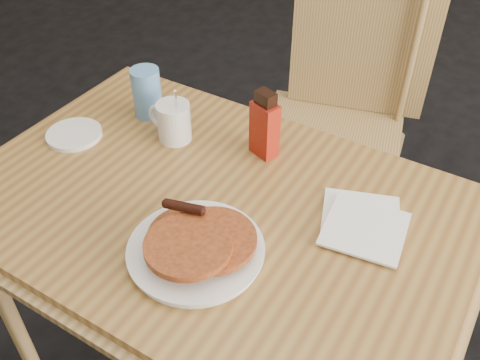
# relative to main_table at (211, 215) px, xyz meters

# --- Properties ---
(main_table) EXTENTS (1.17, 0.80, 0.75)m
(main_table) POSITION_rel_main_table_xyz_m (0.00, 0.00, 0.00)
(main_table) COLOR olive
(main_table) RESTS_ON floor
(chair_main_far) EXTENTS (0.57, 0.57, 1.03)m
(chair_main_far) POSITION_rel_main_table_xyz_m (0.02, 0.78, -0.09)
(chair_main_far) COLOR tan
(chair_main_far) RESTS_ON floor
(pancake_plate) EXTENTS (0.28, 0.28, 0.08)m
(pancake_plate) POSITION_rel_main_table_xyz_m (0.06, -0.14, 0.07)
(pancake_plate) COLOR white
(pancake_plate) RESTS_ON main_table
(coffee_mug) EXTENTS (0.12, 0.09, 0.16)m
(coffee_mug) POSITION_rel_main_table_xyz_m (-0.21, 0.15, 0.10)
(coffee_mug) COLOR white
(coffee_mug) RESTS_ON main_table
(syrup_bottle) EXTENTS (0.08, 0.06, 0.17)m
(syrup_bottle) POSITION_rel_main_table_xyz_m (0.02, 0.21, 0.12)
(syrup_bottle) COLOR maroon
(syrup_bottle) RESTS_ON main_table
(napkin_stack) EXTENTS (0.22, 0.23, 0.01)m
(napkin_stack) POSITION_rel_main_table_xyz_m (0.32, 0.10, 0.05)
(napkin_stack) COLOR white
(napkin_stack) RESTS_ON main_table
(blue_tumbler) EXTENTS (0.10, 0.10, 0.13)m
(blue_tumbler) POSITION_rel_main_table_xyz_m (-0.33, 0.20, 0.11)
(blue_tumbler) COLOR #558AC7
(blue_tumbler) RESTS_ON main_table
(side_saucer) EXTENTS (0.18, 0.18, 0.01)m
(side_saucer) POSITION_rel_main_table_xyz_m (-0.44, 0.02, 0.05)
(side_saucer) COLOR white
(side_saucer) RESTS_ON main_table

